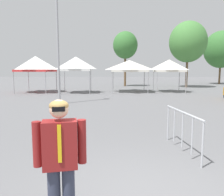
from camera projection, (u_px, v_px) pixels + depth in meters
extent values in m
cylinder|color=#9E9EA3|center=(14.00, 82.00, 20.20)|extent=(0.06, 0.06, 2.20)
cylinder|color=#9E9EA3|center=(46.00, 82.00, 19.97)|extent=(0.06, 0.06, 2.20)
cylinder|color=#9E9EA3|center=(29.00, 80.00, 23.17)|extent=(0.06, 0.06, 2.20)
cylinder|color=#9E9EA3|center=(57.00, 80.00, 22.93)|extent=(0.06, 0.06, 2.20)
pyramid|color=white|center=(36.00, 63.00, 21.35)|extent=(3.34, 3.34, 1.29)
cube|color=red|center=(36.00, 71.00, 21.45)|extent=(3.31, 3.31, 0.20)
cylinder|color=#9E9EA3|center=(60.00, 82.00, 19.67)|extent=(0.06, 0.06, 2.26)
cylinder|color=#9E9EA3|center=(90.00, 82.00, 19.81)|extent=(0.06, 0.06, 2.26)
cylinder|color=#9E9EA3|center=(65.00, 80.00, 22.27)|extent=(0.06, 0.06, 2.26)
cylinder|color=#9E9EA3|center=(91.00, 80.00, 22.42)|extent=(0.06, 0.06, 2.26)
pyramid|color=white|center=(76.00, 63.00, 20.83)|extent=(2.95, 2.95, 1.14)
cube|color=white|center=(76.00, 70.00, 20.91)|extent=(2.92, 2.92, 0.20)
cylinder|color=#9E9EA3|center=(112.00, 82.00, 20.43)|extent=(0.06, 0.06, 2.18)
cylinder|color=#9E9EA3|center=(148.00, 82.00, 20.31)|extent=(0.06, 0.06, 2.18)
cylinder|color=#9E9EA3|center=(113.00, 80.00, 23.71)|extent=(0.06, 0.06, 2.18)
cylinder|color=#9E9EA3|center=(144.00, 80.00, 23.59)|extent=(0.06, 0.06, 2.18)
pyramid|color=white|center=(129.00, 65.00, 21.82)|extent=(3.55, 3.55, 0.94)
cube|color=white|center=(129.00, 71.00, 21.89)|extent=(3.52, 3.52, 0.20)
cylinder|color=#9E9EA3|center=(157.00, 82.00, 20.75)|extent=(0.06, 0.06, 2.17)
cylinder|color=#9E9EA3|center=(186.00, 82.00, 20.58)|extent=(0.06, 0.06, 2.17)
cylinder|color=#9E9EA3|center=(153.00, 80.00, 23.40)|extent=(0.06, 0.06, 2.17)
cylinder|color=#9E9EA3|center=(179.00, 80.00, 23.24)|extent=(0.06, 0.06, 2.17)
pyramid|color=white|center=(169.00, 65.00, 21.79)|extent=(2.95, 2.95, 1.01)
cube|color=white|center=(169.00, 71.00, 21.87)|extent=(2.92, 2.92, 0.20)
cube|color=maroon|center=(60.00, 144.00, 2.74)|extent=(0.46, 0.32, 0.60)
cylinder|color=maroon|center=(37.00, 144.00, 2.69)|extent=(0.11, 0.11, 0.56)
cylinder|color=maroon|center=(82.00, 141.00, 2.79)|extent=(0.11, 0.11, 0.56)
sphere|color=beige|center=(59.00, 109.00, 2.69)|extent=(0.23, 0.23, 0.23)
ellipsoid|color=tan|center=(59.00, 106.00, 2.68)|extent=(0.23, 0.23, 0.14)
cube|color=black|center=(59.00, 109.00, 2.58)|extent=(0.15, 0.05, 0.06)
cube|color=yellow|center=(59.00, 144.00, 2.61)|extent=(0.05, 0.02, 0.46)
cylinder|color=#9E9EA3|center=(58.00, 41.00, 13.70)|extent=(0.14, 0.14, 7.90)
cylinder|color=brown|center=(125.00, 71.00, 29.73)|extent=(0.28, 0.28, 4.15)
ellipsoid|color=#387233|center=(125.00, 45.00, 29.31)|extent=(3.25, 3.25, 3.58)
cylinder|color=brown|center=(220.00, 74.00, 34.30)|extent=(0.28, 0.28, 3.26)
ellipsoid|color=#387233|center=(221.00, 49.00, 33.85)|extent=(5.11, 5.11, 5.63)
cylinder|color=brown|center=(187.00, 72.00, 27.83)|extent=(0.28, 0.28, 3.80)
ellipsoid|color=#47843D|center=(188.00, 42.00, 27.37)|extent=(4.57, 4.57, 5.03)
cylinder|color=#B7BABF|center=(183.00, 112.00, 5.73)|extent=(0.35, 2.09, 0.05)
cylinder|color=#B7BABF|center=(203.00, 145.00, 4.81)|extent=(0.04, 0.04, 1.05)
cylinder|color=#B7BABF|center=(168.00, 123.00, 6.77)|extent=(0.04, 0.04, 1.05)
cylinder|color=#B7BABF|center=(192.00, 136.00, 5.27)|extent=(0.04, 0.04, 0.92)
cylinder|color=#B7BABF|center=(182.00, 130.00, 5.78)|extent=(0.04, 0.04, 0.92)
cylinder|color=#B7BABF|center=(174.00, 125.00, 6.30)|extent=(0.04, 0.04, 0.92)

